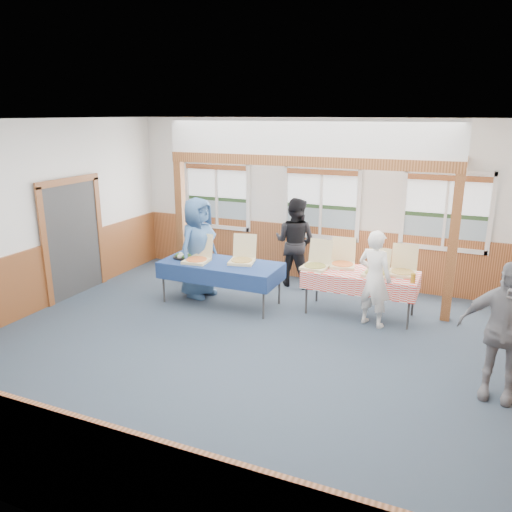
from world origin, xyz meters
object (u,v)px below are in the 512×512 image
at_px(table_right, 361,275).
at_px(woman_black, 295,242).
at_px(man_blue, 198,247).
at_px(woman_white, 374,279).
at_px(person_grey, 503,331).
at_px(table_left, 221,265).

height_order(table_right, woman_black, woman_black).
bearing_deg(man_blue, woman_white, -79.64).
bearing_deg(woman_black, table_right, 152.10).
xyz_separation_m(table_right, woman_black, (-1.51, 1.01, 0.17)).
relative_size(woman_black, person_grey, 1.02).
bearing_deg(woman_black, man_blue, 47.49).
distance_m(table_left, man_blue, 0.63).
relative_size(table_left, person_grey, 1.35).
relative_size(woman_black, man_blue, 0.94).
relative_size(man_blue, person_grey, 1.08).
distance_m(woman_white, person_grey, 2.35).
distance_m(table_right, man_blue, 2.95).
bearing_deg(woman_white, woman_black, -17.73).
bearing_deg(man_blue, person_grey, -96.27).
bearing_deg(man_blue, table_right, -73.10).
bearing_deg(man_blue, woman_black, -36.42).
distance_m(table_left, person_grey, 4.64).
height_order(table_left, woman_white, woman_white).
distance_m(woman_black, person_grey, 4.59).
bearing_deg(man_blue, table_left, -98.02).
bearing_deg(woman_white, table_right, -31.19).
height_order(woman_white, person_grey, person_grey).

